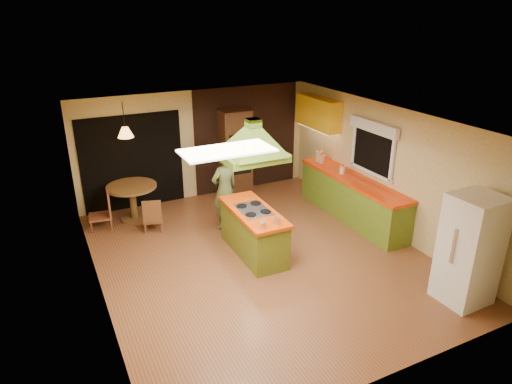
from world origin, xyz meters
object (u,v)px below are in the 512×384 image
man (225,190)px  canister_large (319,156)px  wall_oven (235,153)px  dining_table (132,196)px  refrigerator (470,250)px  kitchen_island (253,231)px

man → canister_large: bearing=176.4°
wall_oven → dining_table: 2.58m
man → refrigerator: 4.54m
kitchen_island → wall_oven: size_ratio=0.84×
canister_large → dining_table: bearing=169.4°
kitchen_island → canister_large: size_ratio=7.16×
wall_oven → canister_large: 1.95m
dining_table → kitchen_island: bearing=-55.4°
canister_large → refrigerator: bearing=-92.5°
man → dining_table: 2.01m
refrigerator → canister_large: refrigerator is taller
wall_oven → dining_table: wall_oven is taller
man → wall_oven: 1.81m
man → refrigerator: bearing=107.5°
wall_oven → canister_large: size_ratio=8.50×
kitchen_island → refrigerator: size_ratio=1.00×
wall_oven → man: bearing=-118.9°
kitchen_island → man: bearing=93.4°
kitchen_island → canister_large: 3.00m
refrigerator → wall_oven: 5.63m
refrigerator → kitchen_island: bearing=128.7°
man → dining_table: bearing=-49.7°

